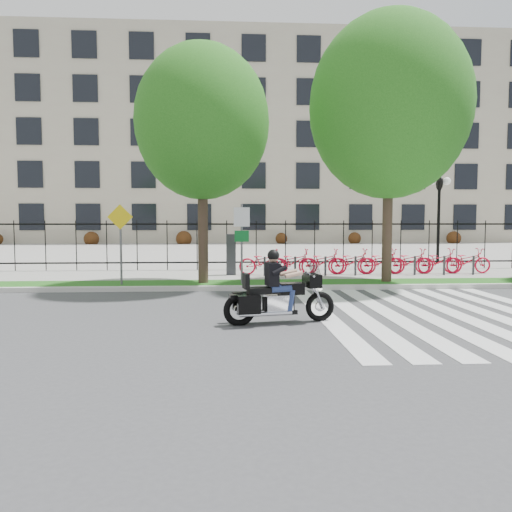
{
  "coord_description": "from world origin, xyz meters",
  "views": [
    {
      "loc": [
        -0.0,
        -11.04,
        2.12
      ],
      "look_at": [
        0.83,
        3.0,
        1.13
      ],
      "focal_mm": 35.0,
      "sensor_mm": 36.0,
      "label": 1
    }
  ],
  "objects": [
    {
      "name": "sidewalk",
      "position": [
        0.0,
        7.45,
        0.07
      ],
      "size": [
        60.0,
        3.5,
        0.15
      ],
      "primitive_type": "cube",
      "color": "gray",
      "rests_on": "ground"
    },
    {
      "name": "iron_fence",
      "position": [
        0.0,
        9.2,
        1.15
      ],
      "size": [
        30.0,
        0.06,
        2.0
      ],
      "primitive_type": null,
      "color": "black",
      "rests_on": "sidewalk"
    },
    {
      "name": "office_building",
      "position": [
        0.0,
        44.92,
        9.97
      ],
      "size": [
        60.0,
        21.9,
        20.15
      ],
      "color": "#AEA18C",
      "rests_on": "ground"
    },
    {
      "name": "street_tree_2",
      "position": [
        5.23,
        4.95,
        5.79
      ],
      "size": [
        5.15,
        5.15,
        8.61
      ],
      "color": "#392A1F",
      "rests_on": "grass_verge"
    },
    {
      "name": "street_tree_1",
      "position": [
        -0.76,
        4.95,
        5.22
      ],
      "size": [
        4.23,
        4.23,
        7.52
      ],
      "color": "#392A1F",
      "rests_on": "grass_verge"
    },
    {
      "name": "sign_pole_regulatory",
      "position": [
        0.47,
        4.58,
        1.74
      ],
      "size": [
        0.5,
        0.09,
        2.5
      ],
      "color": "#59595B",
      "rests_on": "grass_verge"
    },
    {
      "name": "plaza",
      "position": [
        0.0,
        25.0,
        0.05
      ],
      "size": [
        80.0,
        34.0,
        0.1
      ],
      "primitive_type": "cube",
      "color": "gray",
      "rests_on": "ground"
    },
    {
      "name": "curb",
      "position": [
        0.0,
        4.1,
        0.07
      ],
      "size": [
        60.0,
        0.2,
        0.15
      ],
      "primitive_type": "cube",
      "color": "beige",
      "rests_on": "ground"
    },
    {
      "name": "grass_verge",
      "position": [
        0.0,
        4.95,
        0.07
      ],
      "size": [
        60.0,
        1.5,
        0.15
      ],
      "primitive_type": "cube",
      "color": "#1A5214",
      "rests_on": "ground"
    },
    {
      "name": "crosswalk_stripes",
      "position": [
        4.83,
        0.0,
        0.01
      ],
      "size": [
        5.7,
        8.0,
        0.01
      ],
      "primitive_type": null,
      "color": "silver",
      "rests_on": "ground"
    },
    {
      "name": "sign_pole_warning",
      "position": [
        -3.28,
        4.58,
        1.74
      ],
      "size": [
        0.78,
        0.09,
        2.49
      ],
      "color": "#59595B",
      "rests_on": "grass_verge"
    },
    {
      "name": "ground",
      "position": [
        0.0,
        0.0,
        0.0
      ],
      "size": [
        120.0,
        120.0,
        0.0
      ],
      "primitive_type": "plane",
      "color": "#3D3D40",
      "rests_on": "ground"
    },
    {
      "name": "motorcycle_rider",
      "position": [
        1.09,
        -0.84,
        0.62
      ],
      "size": [
        2.38,
        0.92,
        1.85
      ],
      "color": "black",
      "rests_on": "ground"
    },
    {
      "name": "lamp_post_right",
      "position": [
        10.0,
        12.0,
        3.21
      ],
      "size": [
        1.06,
        0.7,
        4.25
      ],
      "color": "black",
      "rests_on": "ground"
    },
    {
      "name": "bike_share_station",
      "position": [
        5.13,
        7.2,
        0.63
      ],
      "size": [
        9.98,
        0.86,
        1.5
      ],
      "color": "#2D2D33",
      "rests_on": "sidewalk"
    }
  ]
}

